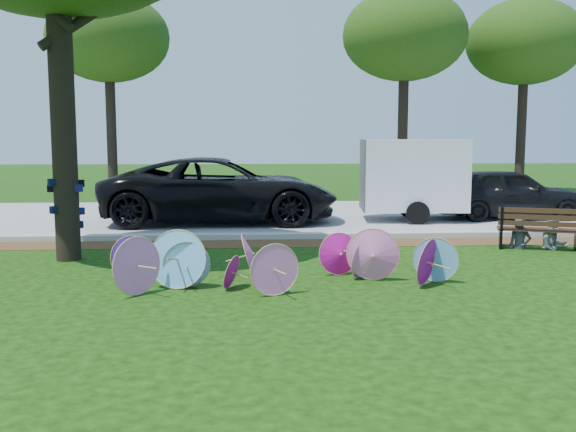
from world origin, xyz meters
name	(u,v)px	position (x,y,z in m)	size (l,w,h in m)	color
ground	(261,297)	(0.00, 0.00, 0.00)	(90.00, 90.00, 0.00)	black
mulch_strip	(257,244)	(0.00, 4.50, 0.01)	(90.00, 1.00, 0.01)	#472D16
curb	(257,236)	(0.00, 5.20, 0.06)	(90.00, 0.30, 0.12)	#B7B5AD
street	(256,216)	(0.00, 9.35, 0.01)	(90.00, 8.00, 0.01)	gray
parasol_pile	(272,260)	(0.19, 0.75, 0.38)	(5.43, 1.84, 0.90)	#BC0F88
black_van	(220,190)	(-0.93, 8.01, 0.85)	(2.82, 6.12, 1.70)	black
dark_pickup	(508,193)	(6.93, 8.37, 0.70)	(1.65, 4.10, 1.40)	black
cargo_trailer	(413,175)	(4.22, 8.10, 1.24)	(2.68, 1.70, 2.47)	white
park_bench	(539,228)	(5.63, 3.58, 0.42)	(1.61, 0.61, 0.84)	black
person_left	(521,219)	(5.28, 3.63, 0.61)	(0.44, 0.29, 1.21)	#353B49
person_right	(555,217)	(5.98, 3.63, 0.64)	(0.63, 0.49, 1.29)	#B1B1BA
bg_trees	(348,39)	(3.45, 14.94, 5.77)	(19.89, 5.76, 7.40)	black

